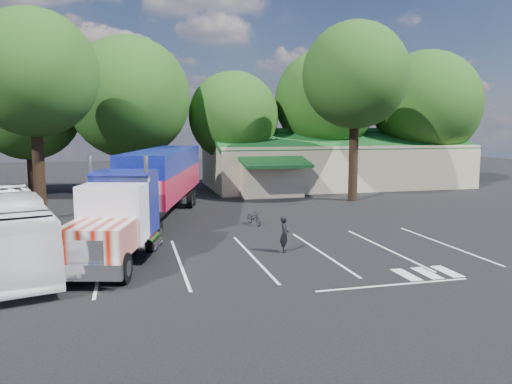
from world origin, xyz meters
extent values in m
plane|color=black|center=(0.00, 0.00, 0.00)|extent=(120.00, 120.00, 0.00)
cube|color=tan|center=(14.00, 18.00, 2.00)|extent=(24.00, 11.00, 4.00)
cube|color=#164E1F|center=(14.00, 15.60, 4.50)|extent=(24.20, 6.25, 2.10)
cube|color=#164E1F|center=(14.00, 20.40, 4.50)|extent=(24.20, 6.25, 2.10)
cube|color=tan|center=(6.00, 12.30, 1.40)|extent=(5.00, 2.50, 2.80)
cube|color=#164E1F|center=(6.00, 11.00, 2.90)|extent=(5.40, 3.19, 0.80)
cylinder|color=black|center=(-13.00, 17.80, 2.00)|extent=(0.70, 0.70, 4.00)
sphere|color=#1F4012|center=(-13.00, 17.80, 7.15)|extent=(8.40, 8.40, 8.40)
cylinder|color=black|center=(-5.00, 16.20, 2.15)|extent=(0.70, 0.70, 4.30)
sphere|color=#1F4012|center=(-5.00, 16.20, 8.05)|extent=(10.00, 10.00, 10.00)
cylinder|color=black|center=(4.00, 17.50, 1.80)|extent=(0.70, 0.70, 3.60)
sphere|color=#1F4012|center=(4.00, 17.50, 6.60)|extent=(8.00, 8.00, 8.00)
cylinder|color=black|center=(13.00, 18.00, 2.25)|extent=(0.70, 0.70, 4.50)
sphere|color=#1F4012|center=(13.00, 18.00, 8.10)|extent=(9.60, 9.60, 9.60)
cylinder|color=black|center=(23.00, 16.80, 1.95)|extent=(0.70, 0.70, 3.90)
sphere|color=#1F4012|center=(23.00, 16.80, 7.80)|extent=(10.40, 10.40, 10.40)
cylinder|color=black|center=(-10.50, 6.00, 3.00)|extent=(0.70, 0.70, 6.00)
sphere|color=#1F4012|center=(-10.50, 6.00, 8.85)|extent=(7.60, 7.60, 7.60)
cylinder|color=black|center=(11.50, 8.50, 3.25)|extent=(0.70, 0.70, 6.50)
sphere|color=#1F4012|center=(11.50, 8.50, 9.50)|extent=(8.00, 8.00, 8.00)
cube|color=black|center=(-5.72, -5.24, 0.78)|extent=(2.86, 7.29, 0.26)
cube|color=white|center=(-6.72, -9.00, 0.67)|extent=(2.57, 0.91, 0.57)
cube|color=white|center=(-6.67, -8.80, 1.30)|extent=(1.24, 0.44, 0.93)
cube|color=silver|center=(-6.36, -7.65, 1.50)|extent=(2.94, 3.02, 1.19)
cube|color=silver|center=(-5.83, -5.64, 2.13)|extent=(2.93, 2.27, 2.39)
cube|color=black|center=(-6.00, -6.29, 2.65)|extent=(2.33, 0.69, 1.04)
cube|color=white|center=(-5.61, -4.79, 3.48)|extent=(2.63, 0.79, 0.26)
cube|color=#0C1456|center=(-5.35, -3.84, 2.33)|extent=(3.04, 2.67, 2.80)
cylinder|color=white|center=(-6.75, -4.44, 2.70)|extent=(0.23, 0.23, 3.53)
cylinder|color=white|center=(-4.44, -5.05, 2.70)|extent=(0.23, 0.23, 3.53)
cylinder|color=white|center=(-7.05, -4.78, 0.78)|extent=(1.09, 1.78, 0.68)
cylinder|color=white|center=(-4.34, -5.50, 0.78)|extent=(1.09, 1.78, 0.68)
cube|color=silver|center=(-3.04, 4.89, 2.23)|extent=(6.00, 13.53, 1.56)
cube|color=navy|center=(-3.04, 4.89, 3.63)|extent=(6.00, 13.53, 1.24)
cube|color=black|center=(-1.93, 9.10, 0.88)|extent=(2.13, 3.83, 0.36)
cube|color=black|center=(-5.18, -0.34, 0.73)|extent=(0.15, 0.15, 1.45)
cube|color=black|center=(-3.78, -0.71, 0.73)|extent=(0.15, 0.15, 1.45)
cube|color=white|center=(-1.32, 11.41, 0.47)|extent=(2.44, 0.76, 0.12)
cylinder|color=black|center=(-7.55, -7.87, 0.57)|extent=(0.64, 1.20, 1.14)
cylinder|color=black|center=(-5.44, -8.43, 0.57)|extent=(0.64, 1.20, 1.14)
cylinder|color=black|center=(-6.33, -3.26, 0.57)|extent=(0.64, 1.20, 1.14)
cylinder|color=black|center=(-4.22, -3.82, 0.57)|extent=(0.64, 1.20, 1.14)
cylinder|color=black|center=(-6.03, -2.15, 0.57)|extent=(0.64, 1.20, 1.14)
cylinder|color=black|center=(-3.93, -2.71, 0.57)|extent=(0.64, 1.20, 1.14)
cylinder|color=black|center=(-3.20, 8.58, 0.57)|extent=(0.64, 1.20, 1.14)
cylinder|color=black|center=(-1.09, 8.02, 0.57)|extent=(0.64, 1.20, 1.14)
cylinder|color=black|center=(-2.88, 9.78, 0.57)|extent=(0.64, 1.20, 1.14)
cylinder|color=black|center=(-0.77, 9.22, 0.57)|extent=(0.64, 1.20, 1.14)
imported|color=black|center=(1.60, -5.46, 0.82)|extent=(0.53, 0.68, 1.65)
imported|color=black|center=(1.80, 1.00, 0.43)|extent=(0.94, 1.73, 0.86)
imported|color=white|center=(-9.91, -5.06, 1.50)|extent=(5.32, 11.04, 3.00)
imported|color=#A8AAB0|center=(9.67, 14.00, 0.72)|extent=(4.49, 1.92, 1.44)
camera|label=1|loc=(-5.09, -26.65, 5.67)|focal=35.00mm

